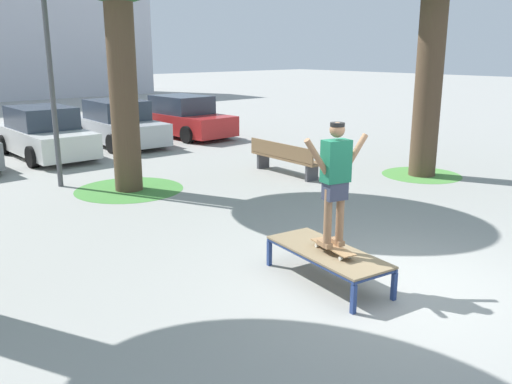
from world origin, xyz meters
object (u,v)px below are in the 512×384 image
(skate_box, at_px, (328,253))
(skateboard, at_px, (333,247))
(car_red, at_px, (184,118))
(light_post, at_px, (45,18))
(park_bench, at_px, (285,157))
(skater, at_px, (335,176))
(car_silver, at_px, (119,124))
(car_white, at_px, (44,134))

(skate_box, relative_size, skateboard, 2.42)
(car_red, distance_m, light_post, 8.53)
(skate_box, distance_m, park_bench, 6.77)
(skate_box, xyz_separation_m, skater, (-0.02, -0.10, 1.12))
(park_bench, bearing_deg, skateboard, -128.80)
(skateboard, distance_m, park_bench, 6.86)
(skateboard, xyz_separation_m, car_red, (5.97, 12.43, 0.15))
(car_silver, bearing_deg, park_bench, -81.64)
(skater, bearing_deg, car_white, 87.26)
(skate_box, height_order, car_red, car_red)
(skateboard, bearing_deg, skate_box, 81.32)
(car_white, distance_m, car_red, 5.43)
(skateboard, distance_m, car_white, 11.87)
(skater, xyz_separation_m, light_post, (-0.58, 7.95, 2.29))
(car_white, bearing_deg, car_silver, 9.91)
(skate_box, height_order, skater, skater)
(park_bench, bearing_deg, skate_box, -129.25)
(skate_box, height_order, park_bench, park_bench)
(car_silver, bearing_deg, car_white, -170.09)
(car_white, height_order, car_silver, same)
(car_white, bearing_deg, skateboard, -92.74)
(car_white, distance_m, car_silver, 2.74)
(skater, bearing_deg, car_silver, 75.14)
(skater, bearing_deg, park_bench, 51.19)
(skate_box, height_order, car_silver, car_silver)
(light_post, bearing_deg, car_white, 73.61)
(skateboard, relative_size, light_post, 0.14)
(car_silver, relative_size, light_post, 0.73)
(skate_box, relative_size, car_silver, 0.47)
(skate_box, bearing_deg, car_silver, 75.09)
(skate_box, relative_size, skater, 1.18)
(light_post, bearing_deg, skater, -85.81)
(car_red, xyz_separation_m, light_post, (-6.55, -4.48, 3.13))
(skateboard, relative_size, skater, 0.49)
(skateboard, height_order, car_red, car_red)
(car_white, bearing_deg, car_red, 6.06)
(light_post, bearing_deg, car_silver, 48.65)
(skateboard, height_order, car_silver, car_silver)
(car_silver, relative_size, park_bench, 1.77)
(skate_box, distance_m, car_silver, 12.65)
(skate_box, xyz_separation_m, skateboard, (-0.02, -0.10, 0.12))
(skateboard, height_order, light_post, light_post)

